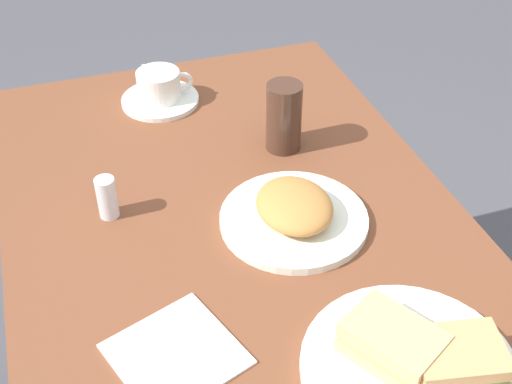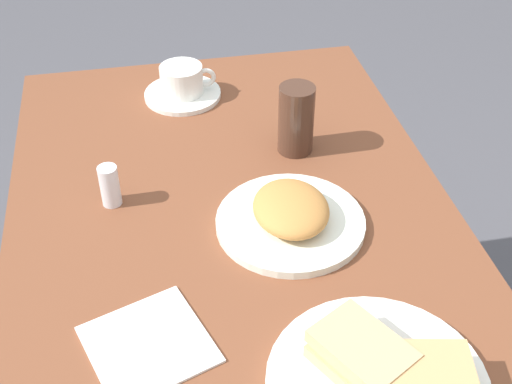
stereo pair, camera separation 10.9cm
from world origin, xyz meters
name	(u,v)px [view 1 (the left image)]	position (x,y,z in m)	size (l,w,h in m)	color
dining_table	(261,307)	(0.00, 0.00, 0.64)	(1.33, 0.72, 0.72)	brown
sandwich_plate	(409,369)	(-0.23, -0.12, 0.72)	(0.28, 0.28, 0.01)	white
sandwich_front	(392,343)	(-0.21, -0.10, 0.75)	(0.14, 0.13, 0.05)	tan
sandwich_back	(457,360)	(-0.25, -0.17, 0.75)	(0.10, 0.13, 0.05)	tan
coffee_saucer	(160,100)	(0.51, 0.04, 0.72)	(0.16, 0.16, 0.01)	white
coffee_cup	(159,84)	(0.51, 0.04, 0.76)	(0.09, 0.11, 0.06)	white
spoon	(151,79)	(0.59, 0.04, 0.73)	(0.10, 0.02, 0.01)	silver
side_plate	(294,219)	(0.09, -0.08, 0.72)	(0.24, 0.24, 0.01)	white
side_food_pile	(294,205)	(0.09, -0.08, 0.75)	(0.14, 0.12, 0.04)	#C3803E
napkin	(176,354)	(-0.11, 0.15, 0.72)	(0.15, 0.15, 0.00)	white
salt_shaker	(107,198)	(0.20, 0.19, 0.75)	(0.03, 0.03, 0.07)	silver
drinking_glass	(284,117)	(0.29, -0.14, 0.78)	(0.06, 0.06, 0.13)	#472C1F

